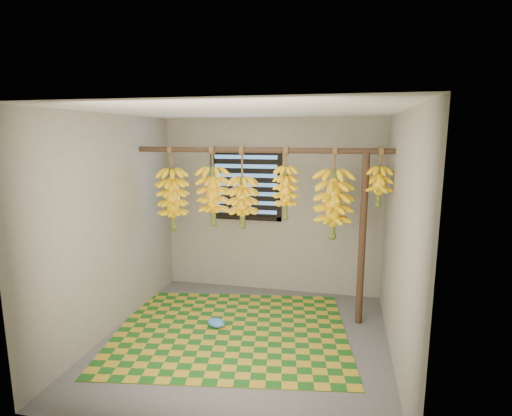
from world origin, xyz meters
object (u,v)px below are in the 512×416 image
(banana_bunch_f, at_px, (379,186))
(woven_mat, at_px, (231,331))
(banana_bunch_b, at_px, (213,196))
(banana_bunch_c, at_px, (242,202))
(banana_bunch_e, at_px, (333,204))
(banana_bunch_d, at_px, (286,192))
(banana_bunch_a, at_px, (173,199))
(support_post, at_px, (362,240))
(plastic_bag, at_px, (216,323))

(banana_bunch_f, bearing_deg, woven_mat, -161.27)
(woven_mat, relative_size, banana_bunch_b, 2.66)
(banana_bunch_c, relative_size, banana_bunch_e, 0.93)
(banana_bunch_b, distance_m, banana_bunch_d, 0.88)
(banana_bunch_a, relative_size, banana_bunch_c, 1.07)
(woven_mat, relative_size, banana_bunch_f, 3.93)
(woven_mat, height_order, banana_bunch_a, banana_bunch_a)
(support_post, relative_size, woven_mat, 0.78)
(plastic_bag, relative_size, banana_bunch_c, 0.23)
(banana_bunch_b, height_order, banana_bunch_c, same)
(support_post, xyz_separation_m, woven_mat, (-1.40, -0.53, -0.99))
(woven_mat, height_order, banana_bunch_c, banana_bunch_c)
(banana_bunch_b, relative_size, banana_bunch_c, 0.99)
(support_post, distance_m, plastic_bag, 1.91)
(support_post, xyz_separation_m, plastic_bag, (-1.59, -0.48, -0.94))
(banana_bunch_a, bearing_deg, banana_bunch_d, -0.00)
(banana_bunch_a, bearing_deg, banana_bunch_f, 0.00)
(woven_mat, bearing_deg, support_post, 20.58)
(banana_bunch_a, bearing_deg, banana_bunch_c, 0.00)
(plastic_bag, relative_size, banana_bunch_f, 0.34)
(support_post, bearing_deg, banana_bunch_c, 180.00)
(support_post, height_order, banana_bunch_c, banana_bunch_c)
(banana_bunch_e, bearing_deg, support_post, 0.00)
(banana_bunch_d, distance_m, banana_bunch_e, 0.56)
(woven_mat, height_order, banana_bunch_b, banana_bunch_b)
(banana_bunch_e, height_order, banana_bunch_f, same)
(woven_mat, distance_m, banana_bunch_d, 1.69)
(woven_mat, height_order, banana_bunch_e, banana_bunch_e)
(banana_bunch_e, bearing_deg, banana_bunch_b, 180.00)
(banana_bunch_a, bearing_deg, banana_bunch_e, 0.00)
(support_post, distance_m, woven_mat, 1.80)
(banana_bunch_d, relative_size, banana_bunch_f, 1.30)
(plastic_bag, height_order, banana_bunch_a, banana_bunch_a)
(woven_mat, bearing_deg, banana_bunch_b, 124.35)
(banana_bunch_a, xyz_separation_m, banana_bunch_d, (1.41, -0.00, 0.13))
(banana_bunch_b, relative_size, banana_bunch_f, 1.48)
(banana_bunch_a, distance_m, banana_bunch_b, 0.53)
(woven_mat, relative_size, banana_bunch_a, 2.47)
(banana_bunch_a, distance_m, banana_bunch_e, 1.95)
(banana_bunch_e, bearing_deg, plastic_bag, -159.27)
(banana_bunch_b, distance_m, banana_bunch_f, 1.92)
(support_post, relative_size, banana_bunch_a, 1.93)
(woven_mat, xyz_separation_m, banana_bunch_d, (0.52, 0.53, 1.51))
(support_post, xyz_separation_m, banana_bunch_b, (-1.76, 0.00, 0.45))
(banana_bunch_a, xyz_separation_m, banana_bunch_e, (1.95, 0.00, 0.01))
(plastic_bag, distance_m, banana_bunch_b, 1.48)
(support_post, distance_m, banana_bunch_f, 0.64)
(banana_bunch_a, bearing_deg, plastic_bag, -34.34)
(woven_mat, bearing_deg, banana_bunch_e, 26.30)
(woven_mat, height_order, plastic_bag, plastic_bag)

